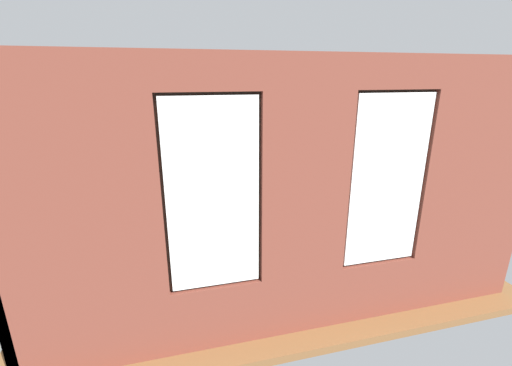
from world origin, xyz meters
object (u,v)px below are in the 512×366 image
object	(u,v)px
potted_plant_corner_far_left	(444,224)
media_console	(100,227)
candle_jar	(254,207)
cup_ceramic	(238,205)
potted_plant_between_couches	(375,232)
potted_plant_near_tv	(127,236)
couch_by_window	(287,272)
potted_plant_mid_room_small	(270,199)
coffee_table	(248,211)
table_plant_small	(264,199)
potted_plant_foreground_right	(124,193)
potted_plant_beside_window_right	(102,270)
tv_flatscreen	(96,194)
papasan_chair	(220,188)
remote_gray	(248,207)
couch_left	(377,220)

from	to	relation	value
potted_plant_corner_far_left	media_console	bearing A→B (deg)	-25.67
media_console	candle_jar	bearing A→B (deg)	174.27
cup_ceramic	media_console	bearing A→B (deg)	-1.58
candle_jar	potted_plant_between_couches	world-z (taller)	potted_plant_between_couches
potted_plant_near_tv	couch_by_window	bearing A→B (deg)	147.40
potted_plant_between_couches	potted_plant_mid_room_small	world-z (taller)	potted_plant_between_couches
media_console	potted_plant_near_tv	size ratio (longest dim) A/B	1.30
coffee_table	candle_jar	distance (m)	0.19
couch_by_window	potted_plant_near_tv	size ratio (longest dim) A/B	2.26
coffee_table	table_plant_small	xyz separation A→B (m)	(-0.37, -0.13, 0.16)
potted_plant_corner_far_left	potted_plant_between_couches	bearing A→B (deg)	-7.88
table_plant_small	coffee_table	bearing A→B (deg)	19.81
potted_plant_foreground_right	potted_plant_mid_room_small	world-z (taller)	potted_plant_foreground_right
potted_plant_mid_room_small	media_console	bearing A→B (deg)	7.06
potted_plant_beside_window_right	potted_plant_corner_far_left	bearing A→B (deg)	-179.99
potted_plant_corner_far_left	potted_plant_between_couches	xyz separation A→B (m)	(1.02, -0.14, -0.07)
candle_jar	potted_plant_foreground_right	bearing A→B (deg)	-31.68
media_console	tv_flatscreen	size ratio (longest dim) A/B	0.97
cup_ceramic	candle_jar	bearing A→B (deg)	142.11
coffee_table	potted_plant_near_tv	distance (m)	2.26
potted_plant_foreground_right	potted_plant_mid_room_small	xyz separation A→B (m)	(-2.99, 0.84, -0.13)
candle_jar	table_plant_small	world-z (taller)	table_plant_small
coffee_table	cup_ceramic	world-z (taller)	cup_ceramic
media_console	potted_plant_corner_far_left	bearing A→B (deg)	154.33
papasan_chair	potted_plant_corner_far_left	size ratio (longest dim) A/B	0.77
potted_plant_between_couches	couch_by_window	bearing A→B (deg)	1.91
remote_gray	potted_plant_corner_far_left	size ratio (longest dim) A/B	0.12
remote_gray	potted_plant_foreground_right	xyz separation A→B (m)	(2.36, -1.41, 0.04)
papasan_chair	potted_plant_foreground_right	bearing A→B (deg)	-4.19
coffee_table	potted_plant_mid_room_small	xyz separation A→B (m)	(-0.62, -0.57, -0.03)
potted_plant_beside_window_right	cup_ceramic	bearing A→B (deg)	-130.91
cup_ceramic	potted_plant_foreground_right	xyz separation A→B (m)	(2.20, -1.31, 0.00)
potted_plant_beside_window_right	potted_plant_foreground_right	bearing A→B (deg)	-87.56
tv_flatscreen	potted_plant_between_couches	xyz separation A→B (m)	(-4.02, 2.28, -0.16)
coffee_table	table_plant_small	size ratio (longest dim) A/B	6.69
tv_flatscreen	coffee_table	bearing A→B (deg)	176.42
couch_by_window	cup_ceramic	size ratio (longest dim) A/B	21.20
cup_ceramic	coffee_table	bearing A→B (deg)	150.49
table_plant_small	potted_plant_mid_room_small	bearing A→B (deg)	-120.01
papasan_chair	media_console	bearing A→B (deg)	25.12
coffee_table	papasan_chair	size ratio (longest dim) A/B	1.20
remote_gray	media_console	bearing A→B (deg)	27.24
media_console	cup_ceramic	bearing A→B (deg)	178.42
candle_jar	potted_plant_mid_room_small	distance (m)	0.87
couch_left	candle_jar	size ratio (longest dim) A/B	17.15
couch_left	media_console	distance (m)	5.01
couch_left	table_plant_small	world-z (taller)	couch_left
candle_jar	potted_plant_foreground_right	distance (m)	2.90
potted_plant_foreground_right	papasan_chair	bearing A→B (deg)	175.81
remote_gray	potted_plant_between_couches	size ratio (longest dim) A/B	0.13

